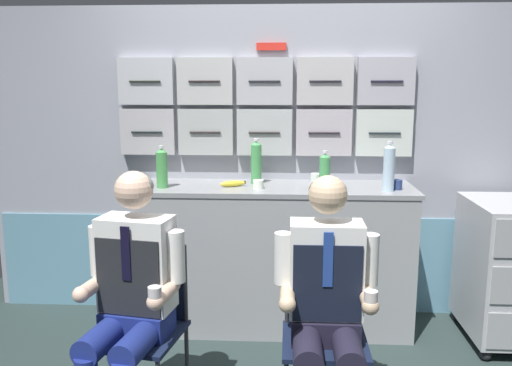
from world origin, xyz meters
name	(u,v)px	position (x,y,z in m)	size (l,w,h in m)	color
galley_bulkhead	(282,163)	(-0.02, 1.37, 1.08)	(4.20, 0.14, 2.15)	#9B9DAA
galley_counter	(276,257)	(-0.05, 1.09, 0.48)	(1.79, 0.53, 0.97)	#999B9E
service_trolley	(501,268)	(1.37, 0.94, 0.49)	(0.40, 0.65, 0.91)	black
folding_chair_left	(146,310)	(-0.69, 0.13, 0.51)	(0.47, 0.47, 0.83)	#2D2D33
crew_member_left	(130,292)	(-0.72, -0.03, 0.67)	(0.49, 0.64, 1.23)	black
folding_chair_right	(324,316)	(0.20, 0.11, 0.51)	(0.40, 0.41, 0.83)	#2D2D33
crew_member_right	(327,299)	(0.20, -0.05, 0.67)	(0.48, 0.59, 1.22)	black
sparkling_bottle_green	(256,162)	(-0.19, 1.18, 1.11)	(0.07, 0.07, 0.30)	#469952
water_bottle_clear	(325,170)	(0.27, 1.11, 1.08)	(0.07, 0.07, 0.23)	#459653
water_bottle_short	(389,167)	(0.65, 0.97, 1.12)	(0.07, 0.07, 0.31)	silver
water_bottle_tall	(162,168)	(-0.79, 1.00, 1.10)	(0.07, 0.07, 0.27)	#4A9F51
paper_cup_blue	(259,184)	(-0.16, 1.00, 1.00)	(0.07, 0.07, 0.06)	white
coffee_cup_white	(316,178)	(0.22, 1.20, 1.00)	(0.08, 0.08, 0.07)	silver
paper_cup_tan	(397,184)	(0.72, 1.02, 1.00)	(0.06, 0.06, 0.06)	navy
snack_banana	(233,184)	(-0.33, 1.06, 0.99)	(0.17, 0.10, 0.04)	yellow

